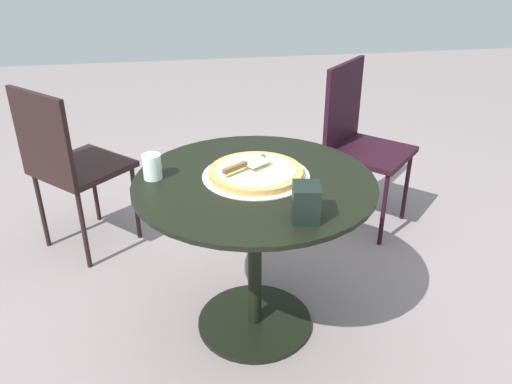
# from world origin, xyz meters

# --- Properties ---
(ground_plane) EXTENTS (10.00, 10.00, 0.00)m
(ground_plane) POSITION_xyz_m (0.00, 0.00, 0.00)
(ground_plane) COLOR gray
(patio_table) EXTENTS (0.91, 0.91, 0.69)m
(patio_table) POSITION_xyz_m (0.00, 0.00, 0.51)
(patio_table) COLOR black
(patio_table) RESTS_ON ground
(pizza_on_tray) EXTENTS (0.41, 0.41, 0.05)m
(pizza_on_tray) POSITION_xyz_m (0.03, -0.01, 0.70)
(pizza_on_tray) COLOR silver
(pizza_on_tray) RESTS_ON patio_table
(pizza_server) EXTENTS (0.16, 0.20, 0.02)m
(pizza_server) POSITION_xyz_m (0.02, 0.03, 0.74)
(pizza_server) COLOR silver
(pizza_server) RESTS_ON pizza_on_tray
(drinking_cup) EXTENTS (0.07, 0.07, 0.10)m
(drinking_cup) POSITION_xyz_m (0.08, 0.37, 0.74)
(drinking_cup) COLOR silver
(drinking_cup) RESTS_ON patio_table
(napkin_dispenser) EXTENTS (0.12, 0.10, 0.12)m
(napkin_dispenser) POSITION_xyz_m (-0.31, -0.12, 0.75)
(napkin_dispenser) COLOR black
(napkin_dispenser) RESTS_ON patio_table
(patio_chair_near) EXTENTS (0.56, 0.56, 0.90)m
(patio_chair_near) POSITION_xyz_m (0.80, -0.70, 0.52)
(patio_chair_near) COLOR black
(patio_chair_near) RESTS_ON ground
(patio_chair_corner) EXTENTS (0.57, 0.57, 0.88)m
(patio_chair_corner) POSITION_xyz_m (0.73, 0.81, 0.51)
(patio_chair_corner) COLOR black
(patio_chair_corner) RESTS_ON ground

